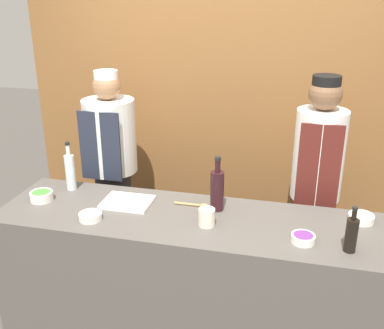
# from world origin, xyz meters

# --- Properties ---
(cabinet_wall) EXTENTS (3.12, 0.18, 2.40)m
(cabinet_wall) POSITION_xyz_m (0.00, 1.17, 1.20)
(cabinet_wall) COLOR brown
(cabinet_wall) RESTS_ON ground_plane
(counter) EXTENTS (2.26, 0.64, 0.94)m
(counter) POSITION_xyz_m (0.00, 0.00, 0.47)
(counter) COLOR #514C47
(counter) RESTS_ON ground_plane
(sauce_bowl_green) EXTENTS (0.14, 0.14, 0.06)m
(sauce_bowl_green) POSITION_xyz_m (-0.94, 0.00, 0.98)
(sauce_bowl_green) COLOR white
(sauce_bowl_green) RESTS_ON counter
(sauce_bowl_yellow) EXTENTS (0.13, 0.13, 0.04)m
(sauce_bowl_yellow) POSITION_xyz_m (-0.53, -0.16, 0.97)
(sauce_bowl_yellow) COLOR white
(sauce_bowl_yellow) RESTS_ON counter
(sauce_bowl_white) EXTENTS (0.14, 0.14, 0.04)m
(sauce_bowl_white) POSITION_xyz_m (0.98, 0.18, 0.97)
(sauce_bowl_white) COLOR white
(sauce_bowl_white) RESTS_ON counter
(sauce_bowl_purple) EXTENTS (0.13, 0.13, 0.04)m
(sauce_bowl_purple) POSITION_xyz_m (0.66, -0.13, 0.97)
(sauce_bowl_purple) COLOR white
(sauce_bowl_purple) RESTS_ON counter
(cutting_board) EXTENTS (0.30, 0.23, 0.02)m
(cutting_board) POSITION_xyz_m (-0.40, 0.08, 0.95)
(cutting_board) COLOR white
(cutting_board) RESTS_ON counter
(bottle_clear) EXTENTS (0.06, 0.06, 0.33)m
(bottle_clear) POSITION_xyz_m (-0.84, 0.20, 1.07)
(bottle_clear) COLOR silver
(bottle_clear) RESTS_ON counter
(bottle_wine) EXTENTS (0.08, 0.08, 0.34)m
(bottle_wine) POSITION_xyz_m (0.15, 0.14, 1.08)
(bottle_wine) COLOR black
(bottle_wine) RESTS_ON counter
(bottle_soy) EXTENTS (0.06, 0.06, 0.25)m
(bottle_soy) POSITION_xyz_m (0.89, -0.16, 1.04)
(bottle_soy) COLOR black
(bottle_soy) RESTS_ON counter
(cup_cream) EXTENTS (0.09, 0.09, 0.10)m
(cup_cream) POSITION_xyz_m (0.13, -0.07, 1.00)
(cup_cream) COLOR silver
(cup_cream) RESTS_ON counter
(wooden_spoon) EXTENTS (0.21, 0.04, 0.02)m
(wooden_spoon) POSITION_xyz_m (0.01, 0.15, 0.95)
(wooden_spoon) COLOR #B2844C
(wooden_spoon) RESTS_ON counter
(chef_left) EXTENTS (0.38, 0.38, 1.66)m
(chef_left) POSITION_xyz_m (-0.74, 0.63, 0.89)
(chef_left) COLOR #28282D
(chef_left) RESTS_ON ground_plane
(chef_right) EXTENTS (0.33, 0.33, 1.69)m
(chef_right) POSITION_xyz_m (0.74, 0.63, 0.93)
(chef_right) COLOR #28282D
(chef_right) RESTS_ON ground_plane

